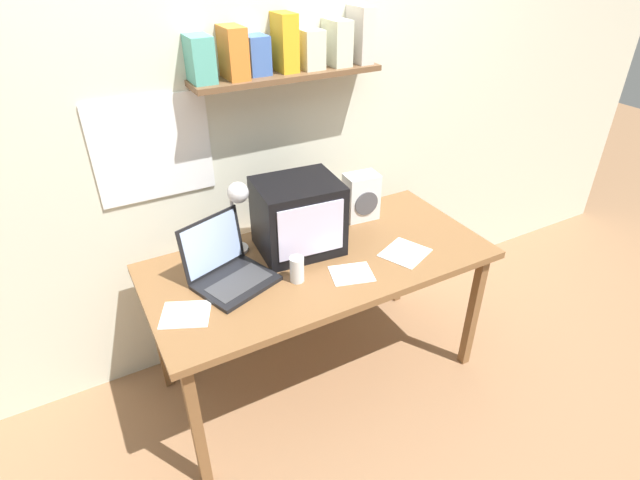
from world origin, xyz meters
name	(u,v)px	position (x,y,z in m)	size (l,w,h in m)	color
ground_plane	(320,371)	(0.00, 0.00, 0.00)	(12.00, 12.00, 0.00)	#906847
back_wall	(269,108)	(0.00, 0.50, 1.31)	(5.60, 0.24, 2.60)	beige
corner_desk	(320,269)	(0.00, 0.00, 0.68)	(1.59, 0.75, 0.74)	brown
crt_monitor	(298,216)	(-0.04, 0.13, 0.91)	(0.40, 0.35, 0.34)	black
laptop	(226,266)	(-0.43, 0.06, 0.81)	(0.39, 0.37, 0.27)	black
desk_lamp	(237,205)	(-0.30, 0.21, 1.00)	(0.12, 0.16, 0.37)	silver
juice_glass	(297,270)	(-0.17, -0.10, 0.79)	(0.06, 0.06, 0.12)	white
space_heater	(361,197)	(0.37, 0.24, 0.86)	(0.18, 0.14, 0.24)	white
loose_paper_near_laptop	(352,274)	(0.06, -0.18, 0.74)	(0.22, 0.20, 0.00)	white
open_notebook	(405,253)	(0.37, -0.16, 0.74)	(0.26, 0.25, 0.00)	white
printed_handout	(186,314)	(-0.66, -0.09, 0.74)	(0.24, 0.23, 0.00)	white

